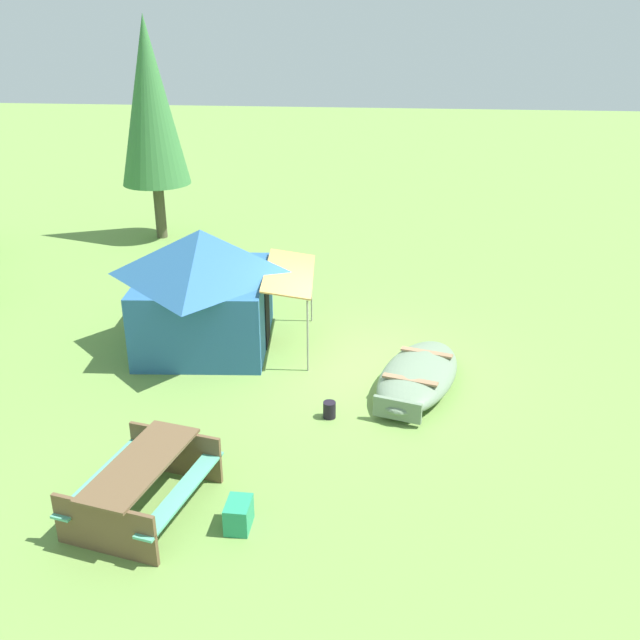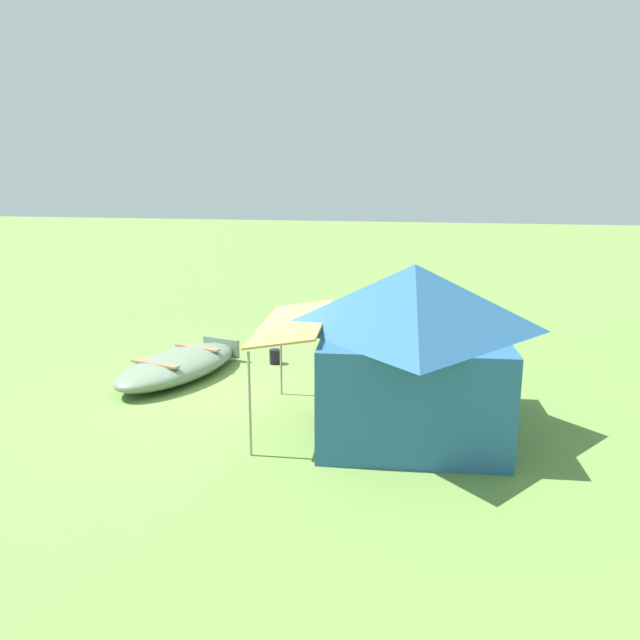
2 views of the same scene
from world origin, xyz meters
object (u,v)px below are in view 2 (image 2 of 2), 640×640
object	(u,v)px
cooler_box	(345,323)
fuel_can	(275,357)
beached_rowboat	(178,365)
canvas_cabin_tent	(412,345)
picnic_table	(402,315)

from	to	relation	value
cooler_box	fuel_can	size ratio (longest dim) A/B	1.58
beached_rowboat	fuel_can	distance (m)	1.90
canvas_cabin_tent	cooler_box	world-z (taller)	canvas_cabin_tent
beached_rowboat	cooler_box	bearing A→B (deg)	149.49
beached_rowboat	picnic_table	distance (m)	5.38
beached_rowboat	picnic_table	bearing A→B (deg)	135.97
beached_rowboat	cooler_box	distance (m)	4.72
canvas_cabin_tent	picnic_table	world-z (taller)	canvas_cabin_tent
canvas_cabin_tent	cooler_box	bearing A→B (deg)	-161.70
beached_rowboat	picnic_table	xyz separation A→B (m)	(-3.86, 3.73, 0.24)
canvas_cabin_tent	cooler_box	xyz separation A→B (m)	(-5.51, -1.82, -1.05)
fuel_can	picnic_table	bearing A→B (deg)	139.80
canvas_cabin_tent	fuel_can	bearing A→B (deg)	-133.87
canvas_cabin_tent	picnic_table	size ratio (longest dim) A/B	1.66
canvas_cabin_tent	fuel_can	size ratio (longest dim) A/B	13.08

